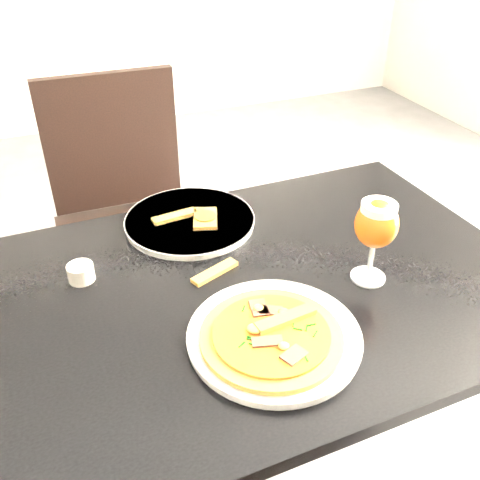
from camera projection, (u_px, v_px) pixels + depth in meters
name	position (u px, v px, depth m)	size (l,w,h in m)	color
dining_table	(253.00, 315.00, 1.18)	(1.21, 0.82, 0.75)	black
chair_far	(127.00, 218.00, 1.76)	(0.46, 0.46, 0.98)	black
plate_main	(274.00, 337.00, 0.99)	(0.32, 0.32, 0.02)	white
pizza	(272.00, 336.00, 0.97)	(0.26, 0.26, 0.03)	brown
plate_second	(190.00, 221.00, 1.33)	(0.32, 0.32, 0.02)	white
crust_scraps	(195.00, 217.00, 1.32)	(0.17, 0.11, 0.01)	brown
loose_crust	(215.00, 272.00, 1.16)	(0.12, 0.03, 0.01)	brown
sauce_cup	(81.00, 272.00, 1.13)	(0.06, 0.06, 0.04)	beige
beer_glass	(376.00, 225.00, 1.08)	(0.09, 0.09, 0.19)	silver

